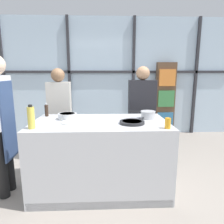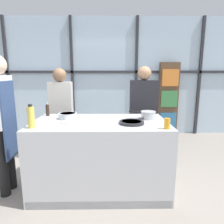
% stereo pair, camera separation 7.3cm
% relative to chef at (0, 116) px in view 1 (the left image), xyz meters
% --- Properties ---
extents(ground_plane, '(18.00, 18.00, 0.00)m').
position_rel_chef_xyz_m(ground_plane, '(1.19, 0.07, -1.02)').
color(ground_plane, gray).
extents(back_window_wall, '(6.40, 0.10, 2.80)m').
position_rel_chef_xyz_m(back_window_wall, '(1.19, 2.52, 0.39)').
color(back_window_wall, silver).
rests_on(back_window_wall, ground_plane).
extents(bookshelf, '(0.45, 0.19, 1.76)m').
position_rel_chef_xyz_m(bookshelf, '(2.72, 2.34, -0.13)').
color(bookshelf, brown).
rests_on(bookshelf, ground_plane).
extents(demo_island, '(1.70, 0.91, 0.92)m').
position_rel_chef_xyz_m(demo_island, '(1.20, 0.07, -0.56)').
color(demo_island, silver).
rests_on(demo_island, ground_plane).
extents(chef, '(0.24, 0.38, 1.74)m').
position_rel_chef_xyz_m(chef, '(0.00, 0.00, 0.00)').
color(chef, black).
rests_on(chef, ground_plane).
extents(spectator_far_left, '(0.38, 0.22, 1.60)m').
position_rel_chef_xyz_m(spectator_far_left, '(0.49, 0.96, -0.09)').
color(spectator_far_left, black).
rests_on(spectator_far_left, ground_plane).
extents(spectator_center_left, '(0.45, 0.23, 1.63)m').
position_rel_chef_xyz_m(spectator_center_left, '(1.89, 0.96, -0.10)').
color(spectator_center_left, '#232838').
rests_on(spectator_center_left, ground_plane).
extents(frying_pan, '(0.43, 0.45, 0.03)m').
position_rel_chef_xyz_m(frying_pan, '(1.59, -0.04, -0.08)').
color(frying_pan, '#232326').
rests_on(frying_pan, demo_island).
extents(saucepan, '(0.35, 0.21, 0.10)m').
position_rel_chef_xyz_m(saucepan, '(1.83, 0.20, -0.04)').
color(saucepan, silver).
rests_on(saucepan, demo_island).
extents(white_plate, '(0.25, 0.25, 0.01)m').
position_rel_chef_xyz_m(white_plate, '(0.83, 0.01, -0.09)').
color(white_plate, white).
rests_on(white_plate, demo_island).
extents(mixing_bowl, '(0.25, 0.25, 0.08)m').
position_rel_chef_xyz_m(mixing_bowl, '(0.75, 0.23, -0.05)').
color(mixing_bowl, silver).
rests_on(mixing_bowl, demo_island).
extents(oil_bottle, '(0.08, 0.08, 0.27)m').
position_rel_chef_xyz_m(oil_bottle, '(0.44, -0.22, 0.03)').
color(oil_bottle, '#E0CC4C').
rests_on(oil_bottle, demo_island).
extents(pepper_grinder, '(0.05, 0.05, 0.19)m').
position_rel_chef_xyz_m(pepper_grinder, '(0.43, 0.41, -0.01)').
color(pepper_grinder, '#332319').
rests_on(pepper_grinder, demo_island).
extents(juice_glass_near, '(0.06, 0.06, 0.12)m').
position_rel_chef_xyz_m(juice_glass_near, '(1.95, -0.28, -0.04)').
color(juice_glass_near, orange).
rests_on(juice_glass_near, demo_island).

